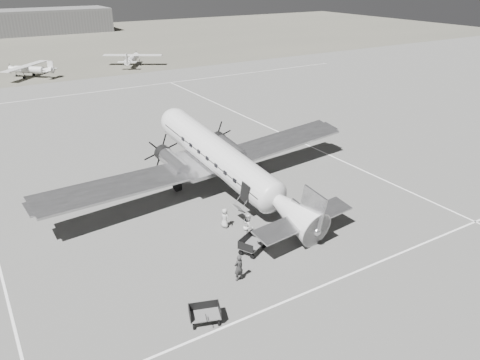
% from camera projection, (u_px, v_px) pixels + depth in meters
% --- Properties ---
extents(ground, '(260.00, 260.00, 0.00)m').
position_uv_depth(ground, '(233.00, 188.00, 38.88)').
color(ground, slate).
rests_on(ground, ground).
extents(taxi_line_near, '(60.00, 0.15, 0.01)m').
position_uv_depth(taxi_line_near, '(353.00, 273.00, 27.99)').
color(taxi_line_near, white).
rests_on(taxi_line_near, ground).
extents(taxi_line_right, '(0.15, 80.00, 0.01)m').
position_uv_depth(taxi_line_right, '(341.00, 160.00, 44.61)').
color(taxi_line_right, white).
rests_on(taxi_line_right, ground).
extents(taxi_line_horizon, '(90.00, 0.15, 0.01)m').
position_uv_depth(taxi_line_horizon, '(97.00, 92.00, 69.99)').
color(taxi_line_horizon, white).
rests_on(taxi_line_horizon, ground).
extents(grass_infield, '(260.00, 90.00, 0.01)m').
position_uv_depth(grass_infield, '(32.00, 46.00, 112.76)').
color(grass_infield, '#5A584C').
rests_on(grass_infield, ground).
extents(hangar_main, '(42.00, 14.00, 6.60)m').
position_uv_depth(hangar_main, '(33.00, 22.00, 133.24)').
color(hangar_main, '#5C5C5C').
rests_on(hangar_main, ground).
extents(dc3_airliner, '(31.03, 23.25, 5.51)m').
position_uv_depth(dc3_airliner, '(227.00, 165.00, 36.41)').
color(dc3_airliner, '#BDBDBF').
rests_on(dc3_airliner, ground).
extents(light_plane_left, '(14.05, 14.13, 2.28)m').
position_uv_depth(light_plane_left, '(29.00, 71.00, 78.85)').
color(light_plane_left, silver).
rests_on(light_plane_left, ground).
extents(light_plane_right, '(14.30, 13.63, 2.32)m').
position_uv_depth(light_plane_right, '(132.00, 60.00, 88.56)').
color(light_plane_right, silver).
rests_on(light_plane_right, ground).
extents(baggage_cart_near, '(2.30, 2.06, 1.07)m').
position_uv_depth(baggage_cart_near, '(252.00, 244.00, 29.95)').
color(baggage_cart_near, '#5B5B5B').
rests_on(baggage_cart_near, ground).
extents(baggage_cart_far, '(1.97, 1.66, 0.95)m').
position_uv_depth(baggage_cart_far, '(205.00, 315.00, 23.91)').
color(baggage_cart_far, '#5B5B5B').
rests_on(baggage_cart_far, ground).
extents(ground_crew, '(0.65, 0.46, 1.69)m').
position_uv_depth(ground_crew, '(239.00, 268.00, 27.05)').
color(ground_crew, '#2E2E2E').
rests_on(ground_crew, ground).
extents(ramp_agent, '(1.11, 1.17, 1.91)m').
position_uv_depth(ramp_agent, '(249.00, 226.00, 31.23)').
color(ramp_agent, silver).
rests_on(ramp_agent, ground).
extents(passenger, '(0.68, 0.82, 1.44)m').
position_uv_depth(passenger, '(225.00, 218.00, 32.74)').
color(passenger, '#B1B1AF').
rests_on(passenger, ground).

